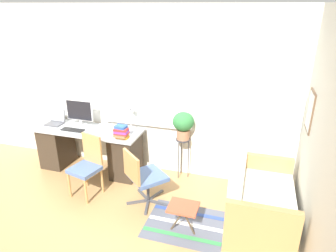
# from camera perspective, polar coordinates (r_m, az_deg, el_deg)

# --- Properties ---
(ground_plane) EXTENTS (14.00, 14.00, 0.00)m
(ground_plane) POSITION_cam_1_polar(r_m,az_deg,el_deg) (5.00, -10.37, -10.67)
(ground_plane) COLOR tan
(wall_back_with_window) EXTENTS (9.00, 0.12, 2.70)m
(wall_back_with_window) POSITION_cam_1_polar(r_m,az_deg,el_deg) (5.00, -7.68, 6.68)
(wall_back_with_window) COLOR silver
(wall_back_with_window) RESTS_ON ground_plane
(wall_right_with_picture) EXTENTS (0.08, 9.00, 2.70)m
(wall_right_with_picture) POSITION_cam_1_polar(r_m,az_deg,el_deg) (3.98, 26.14, 0.28)
(wall_right_with_picture) COLOR silver
(wall_right_with_picture) RESTS_ON ground_plane
(desk) EXTENTS (1.81, 0.61, 0.75)m
(desk) POSITION_cam_1_polar(r_m,az_deg,el_deg) (5.29, -14.63, -4.14)
(desk) COLOR #9EA3A8
(desk) RESTS_ON ground_plane
(laptop) EXTENTS (0.28, 0.27, 0.22)m
(laptop) POSITION_cam_1_polar(r_m,az_deg,el_deg) (5.55, -20.64, 0.92)
(laptop) COLOR #4C4C51
(laptop) RESTS_ON desk
(monitor) EXTENTS (0.48, 0.20, 0.45)m
(monitor) POSITION_cam_1_polar(r_m,az_deg,el_deg) (5.25, -16.49, 2.49)
(monitor) COLOR silver
(monitor) RESTS_ON desk
(keyboard) EXTENTS (0.39, 0.13, 0.02)m
(keyboard) POSITION_cam_1_polar(r_m,az_deg,el_deg) (5.17, -17.69, -0.70)
(keyboard) COLOR black
(keyboard) RESTS_ON desk
(mouse) EXTENTS (0.04, 0.06, 0.03)m
(mouse) POSITION_cam_1_polar(r_m,az_deg,el_deg) (5.01, -15.09, -1.07)
(mouse) COLOR silver
(mouse) RESTS_ON desk
(desk_lamp) EXTENTS (0.13, 0.13, 0.43)m
(desk_lamp) POSITION_cam_1_polar(r_m,az_deg,el_deg) (4.86, -7.13, 2.07)
(desk_lamp) COLOR #ADADB2
(desk_lamp) RESTS_ON desk
(book_stack) EXTENTS (0.22, 0.18, 0.21)m
(book_stack) POSITION_cam_1_polar(r_m,az_deg,el_deg) (4.66, -8.88, -1.14)
(book_stack) COLOR orange
(book_stack) RESTS_ON desk
(desk_chair_wooden) EXTENTS (0.47, 0.48, 0.92)m
(desk_chair_wooden) POSITION_cam_1_polar(r_m,az_deg,el_deg) (4.62, -15.13, -7.07)
(desk_chair_wooden) COLOR #B2844C
(desk_chair_wooden) RESTS_ON ground_plane
(office_chair_swivel) EXTENTS (0.66, 0.66, 0.84)m
(office_chair_swivel) POSITION_cam_1_polar(r_m,az_deg,el_deg) (4.26, -4.73, -9.51)
(office_chair_swivel) COLOR #47474C
(office_chair_swivel) RESTS_ON ground_plane
(couch_loveseat) EXTENTS (0.81, 1.31, 0.86)m
(couch_loveseat) POSITION_cam_1_polar(r_m,az_deg,el_deg) (4.18, 16.72, -13.68)
(couch_loveseat) COLOR silver
(couch_loveseat) RESTS_ON ground_plane
(plant_stand) EXTENTS (0.23, 0.23, 0.69)m
(plant_stand) POSITION_cam_1_polar(r_m,az_deg,el_deg) (4.83, 2.85, -3.57)
(plant_stand) COLOR #333338
(plant_stand) RESTS_ON ground_plane
(potted_plant) EXTENTS (0.34, 0.34, 0.45)m
(potted_plant) POSITION_cam_1_polar(r_m,az_deg,el_deg) (4.68, 2.94, 0.46)
(potted_plant) COLOR #9E6B4C
(potted_plant) RESTS_ON plant_stand
(floor_rug_striped) EXTENTS (1.02, 0.81, 0.01)m
(floor_rug_striped) POSITION_cam_1_polar(r_m,az_deg,el_deg) (4.14, 3.34, -18.13)
(floor_rug_striped) COLOR #565B6B
(floor_rug_striped) RESTS_ON ground_plane
(folding_stool) EXTENTS (0.37, 0.31, 0.40)m
(folding_stool) POSITION_cam_1_polar(r_m,az_deg,el_deg) (3.81, 2.91, -15.51)
(folding_stool) COLOR #B24C33
(folding_stool) RESTS_ON ground_plane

